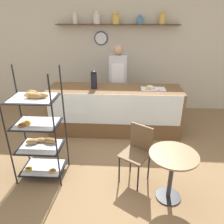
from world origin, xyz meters
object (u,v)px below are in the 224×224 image
Objects in this scene: cafe_table at (172,166)px; cafe_chair at (138,148)px; donut_tray_counter at (152,88)px; person_worker at (118,80)px; coffee_carafe at (94,80)px; pastry_rack at (38,131)px.

cafe_chair reaches higher than cafe_table.
person_worker is at bearing 140.41° from donut_tray_counter.
cafe_table is 2.30m from coffee_carafe.
pastry_rack is 2.35m from person_worker.
person_worker is at bearing 108.31° from cafe_table.
cafe_table is 1.98× the size of coffee_carafe.
cafe_table is 1.92m from donut_tray_counter.
pastry_rack reaches higher than cafe_chair.
donut_tray_counter is (1.80, 1.49, 0.21)m from pastry_rack.
cafe_table is (0.81, -2.44, -0.43)m from person_worker.
person_worker is 4.82× the size of coffee_carafe.
person_worker is 2.61m from cafe_table.
coffee_carafe is 1.17m from donut_tray_counter.
cafe_table is 1.50× the size of donut_tray_counter.
coffee_carafe reaches higher than cafe_chair.
donut_tray_counter is (1.16, 0.04, -0.16)m from coffee_carafe.
person_worker is 2.14m from cafe_chair.
pastry_rack is 1.93× the size of cafe_chair.
coffee_carafe is at bearing 66.33° from pastry_rack.
pastry_rack reaches higher than cafe_table.
coffee_carafe is (-0.83, 1.45, 0.60)m from cafe_chair.
coffee_carafe is (-1.26, 1.82, 0.61)m from cafe_table.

